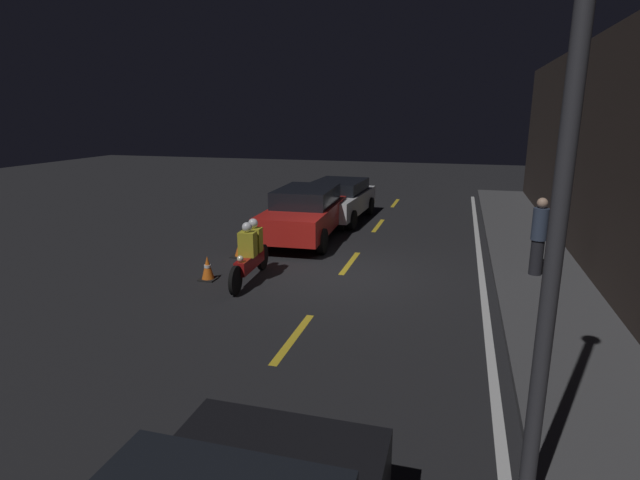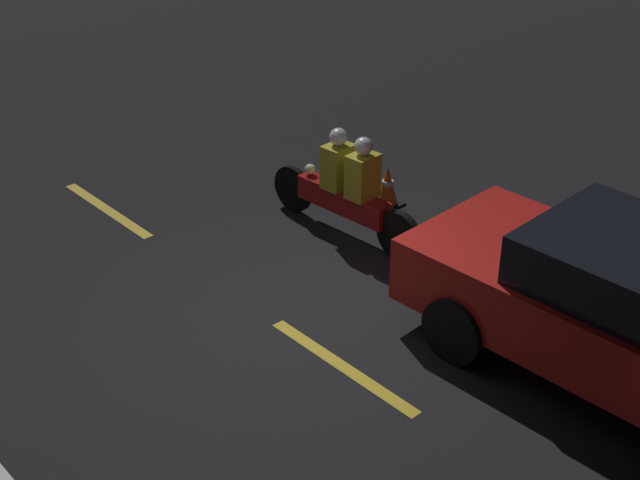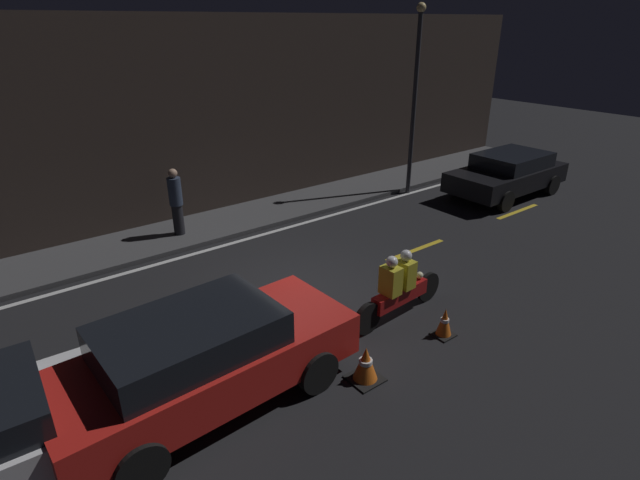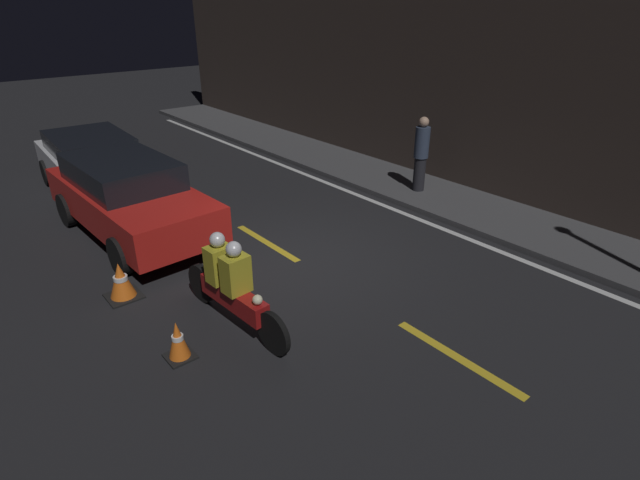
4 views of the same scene
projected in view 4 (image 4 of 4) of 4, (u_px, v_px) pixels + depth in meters
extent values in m
plane|color=black|center=(298.00, 261.00, 9.05)|extent=(56.00, 56.00, 0.00)
cube|color=#424244|center=(450.00, 201.00, 11.57)|extent=(28.00, 2.02, 0.13)
cube|color=#382D28|center=(496.00, 77.00, 11.07)|extent=(28.00, 0.30, 5.48)
cube|color=gold|center=(109.00, 147.00, 15.98)|extent=(2.00, 0.14, 0.01)
cube|color=gold|center=(169.00, 183.00, 12.86)|extent=(2.00, 0.14, 0.01)
cube|color=gold|center=(267.00, 243.00, 9.75)|extent=(2.00, 0.14, 0.01)
cube|color=gold|center=(458.00, 357.00, 6.63)|extent=(2.00, 0.14, 0.01)
cube|color=silver|center=(414.00, 217.00, 10.88)|extent=(25.20, 0.14, 0.01)
cube|color=silver|center=(96.00, 166.00, 12.04)|extent=(4.33, 2.02, 0.65)
cube|color=black|center=(89.00, 143.00, 11.96)|extent=(2.41, 1.75, 0.41)
cube|color=red|center=(96.00, 138.00, 13.79)|extent=(0.07, 0.20, 0.10)
cube|color=red|center=(49.00, 145.00, 13.15)|extent=(0.07, 0.20, 0.10)
cylinder|color=black|center=(154.00, 186.00, 11.72)|extent=(0.66, 0.21, 0.65)
cylinder|color=black|center=(73.00, 203.00, 10.75)|extent=(0.66, 0.21, 0.65)
cylinder|color=black|center=(119.00, 160.00, 13.61)|extent=(0.66, 0.21, 0.65)
cylinder|color=black|center=(47.00, 173.00, 12.64)|extent=(0.66, 0.21, 0.65)
cube|color=red|center=(131.00, 203.00, 9.79)|extent=(4.54, 1.93, 0.69)
cube|color=black|center=(121.00, 171.00, 9.68)|extent=(2.52, 1.68, 0.49)
cube|color=red|center=(114.00, 163.00, 11.53)|extent=(0.07, 0.20, 0.10)
cube|color=red|center=(62.00, 174.00, 10.85)|extent=(0.07, 0.20, 0.10)
cylinder|color=black|center=(208.00, 228.00, 9.53)|extent=(0.70, 0.21, 0.69)
cylinder|color=black|center=(120.00, 256.00, 8.50)|extent=(0.70, 0.21, 0.69)
cylinder|color=black|center=(145.00, 191.00, 11.38)|extent=(0.70, 0.21, 0.69)
cylinder|color=black|center=(66.00, 210.00, 10.35)|extent=(0.70, 0.21, 0.69)
cylinder|color=black|center=(273.00, 333.00, 6.59)|extent=(0.63, 0.12, 0.62)
cylinder|color=black|center=(202.00, 283.00, 7.76)|extent=(0.63, 0.14, 0.62)
cube|color=maroon|center=(234.00, 297.00, 7.11)|extent=(1.38, 0.33, 0.30)
sphere|color=#F2EABF|center=(257.00, 300.00, 6.63)|extent=(0.14, 0.14, 0.14)
cube|color=gold|center=(236.00, 274.00, 6.86)|extent=(0.30, 0.38, 0.55)
sphere|color=silver|center=(234.00, 249.00, 6.69)|extent=(0.22, 0.22, 0.22)
cube|color=gold|center=(220.00, 264.00, 7.12)|extent=(0.30, 0.38, 0.55)
sphere|color=silver|center=(217.00, 240.00, 6.95)|extent=(0.22, 0.22, 0.22)
cube|color=black|center=(124.00, 296.00, 7.97)|extent=(0.52, 0.52, 0.03)
cone|color=orange|center=(121.00, 280.00, 7.84)|extent=(0.40, 0.40, 0.58)
cylinder|color=white|center=(120.00, 278.00, 7.83)|extent=(0.22, 0.22, 0.07)
cube|color=black|center=(180.00, 356.00, 6.63)|extent=(0.37, 0.37, 0.03)
cone|color=orange|center=(178.00, 339.00, 6.51)|extent=(0.28, 0.28, 0.53)
cylinder|color=white|center=(177.00, 337.00, 6.50)|extent=(0.16, 0.16, 0.06)
cylinder|color=black|center=(419.00, 174.00, 11.90)|extent=(0.28, 0.28, 0.81)
cylinder|color=#2D384C|center=(422.00, 142.00, 11.57)|extent=(0.34, 0.34, 0.72)
sphere|color=tan|center=(424.00, 122.00, 11.36)|extent=(0.23, 0.23, 0.23)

